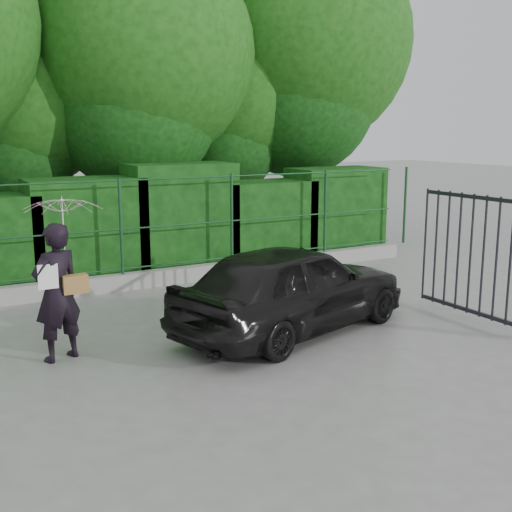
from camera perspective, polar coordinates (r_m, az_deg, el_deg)
ground at (r=8.19m, az=-4.65°, el=-10.14°), size 80.00×80.00×0.00m
kerb at (r=12.21m, az=-13.50°, el=-2.46°), size 14.00×0.25×0.30m
fence at (r=12.07m, az=-12.72°, el=2.50°), size 14.13×0.06×1.80m
hedge at (r=12.98m, az=-15.18°, el=2.21°), size 14.20×1.20×2.29m
trees at (r=15.39m, az=-13.49°, el=17.08°), size 17.10×6.15×8.08m
gate at (r=10.09m, az=21.60°, el=0.21°), size 0.22×2.33×2.36m
woman at (r=8.61m, az=-16.90°, el=0.19°), size 1.03×1.01×2.15m
car at (r=9.51m, az=3.29°, el=-2.78°), size 4.27×2.65×1.36m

